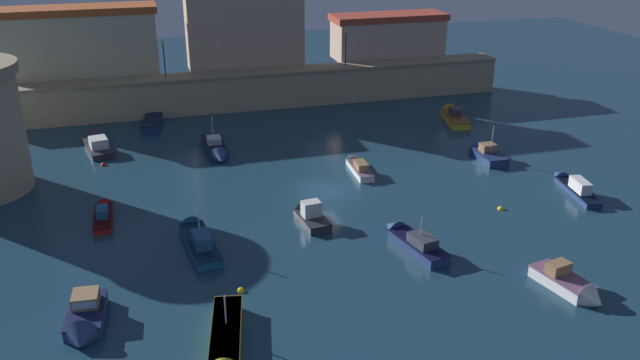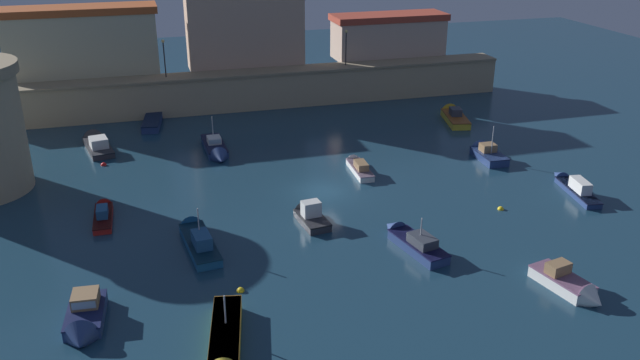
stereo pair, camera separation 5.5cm
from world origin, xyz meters
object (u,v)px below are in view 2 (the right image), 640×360
at_px(quay_lamp_0, 164,53).
at_px(moored_boat_2, 197,237).
at_px(moored_boat_6, 96,142).
at_px(mooring_buoy_0, 104,165).
at_px(quay_lamp_1, 346,42).
at_px(mooring_buoy_1, 241,291).
at_px(mooring_buoy_2, 501,209).
at_px(moored_boat_10, 571,285).
at_px(moored_boat_7, 153,119).
at_px(moored_boat_5, 573,186).
at_px(moored_boat_11, 411,240).
at_px(moored_boat_0, 103,212).
at_px(moored_boat_1, 453,115).
at_px(moored_boat_12, 84,320).
at_px(moored_boat_8, 216,149).
at_px(moored_boat_3, 357,166).
at_px(moored_boat_4, 225,345).
at_px(moored_boat_13, 485,152).
at_px(moored_boat_9, 309,214).

height_order(quay_lamp_0, moored_boat_2, quay_lamp_0).
xyz_separation_m(moored_boat_6, mooring_buoy_0, (0.69, -4.94, -0.38)).
xyz_separation_m(quay_lamp_1, mooring_buoy_1, (-17.57, -35.23, -6.33)).
height_order(quay_lamp_1, mooring_buoy_2, quay_lamp_1).
height_order(moored_boat_10, mooring_buoy_2, moored_boat_10).
bearing_deg(moored_boat_7, moored_boat_10, -142.84).
relative_size(quay_lamp_1, moored_boat_7, 0.56).
relative_size(moored_boat_5, moored_boat_11, 1.09).
xyz_separation_m(moored_boat_0, moored_boat_1, (33.28, 13.56, 0.11)).
distance_m(moored_boat_12, mooring_buoy_0, 23.35).
xyz_separation_m(moored_boat_12, mooring_buoy_2, (27.76, 6.75, -0.46)).
relative_size(moored_boat_8, mooring_buoy_1, 14.63).
height_order(moored_boat_3, moored_boat_6, moored_boat_6).
distance_m(quay_lamp_1, mooring_buoy_2, 30.46).
height_order(quay_lamp_0, quay_lamp_1, quay_lamp_1).
relative_size(moored_boat_4, mooring_buoy_0, 14.85).
relative_size(moored_boat_1, mooring_buoy_2, 15.07).
relative_size(quay_lamp_1, moored_boat_6, 0.54).
height_order(moored_boat_6, moored_boat_12, moored_boat_12).
height_order(moored_boat_5, mooring_buoy_1, moored_boat_5).
xyz_separation_m(quay_lamp_0, moored_boat_13, (24.98, -20.03, -5.89)).
bearing_deg(moored_boat_5, moored_boat_0, 90.65).
xyz_separation_m(moored_boat_3, mooring_buoy_2, (7.33, -9.90, -0.35)).
bearing_deg(quay_lamp_0, moored_boat_9, -75.00).
height_order(moored_boat_1, mooring_buoy_1, moored_boat_1).
relative_size(quay_lamp_0, moored_boat_3, 0.69).
xyz_separation_m(moored_boat_6, moored_boat_11, (19.62, -24.77, 0.05)).
bearing_deg(moored_boat_5, moored_boat_7, 58.12).
relative_size(moored_boat_6, moored_boat_7, 1.04).
distance_m(moored_boat_9, moored_boat_11, 7.50).
bearing_deg(moored_boat_2, mooring_buoy_1, -171.03).
xyz_separation_m(moored_boat_1, moored_boat_13, (-2.19, -10.41, 0.00)).
xyz_separation_m(moored_boat_9, moored_boat_13, (17.58, 7.58, -0.01)).
xyz_separation_m(moored_boat_1, moored_boat_9, (-19.77, -17.99, 0.01)).
bearing_deg(moored_boat_12, moored_boat_0, -178.59).
xyz_separation_m(moored_boat_4, mooring_buoy_2, (21.14, 10.69, -0.44)).
xyz_separation_m(moored_boat_6, mooring_buoy_1, (8.37, -27.04, -0.38)).
bearing_deg(moored_boat_9, mooring_buoy_2, -105.46).
bearing_deg(moored_boat_7, moored_boat_13, -114.83).
bearing_deg(moored_boat_1, moored_boat_12, 141.09).
distance_m(moored_boat_7, moored_boat_12, 34.32).
bearing_deg(moored_boat_6, moored_boat_5, -131.20).
bearing_deg(mooring_buoy_0, moored_boat_11, -46.32).
relative_size(moored_boat_13, mooring_buoy_0, 9.94).
height_order(moored_boat_1, moored_boat_3, moored_boat_1).
height_order(moored_boat_4, mooring_buoy_2, moored_boat_4).
height_order(moored_boat_6, moored_boat_8, moored_boat_8).
bearing_deg(moored_boat_0, moored_boat_10, -123.32).
relative_size(quay_lamp_0, moored_boat_6, 0.54).
height_order(moored_boat_6, mooring_buoy_0, moored_boat_6).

